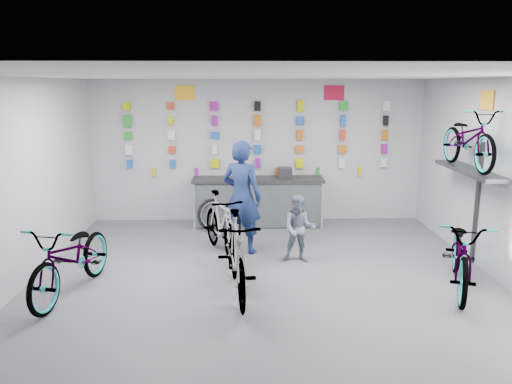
{
  "coord_description": "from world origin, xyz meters",
  "views": [
    {
      "loc": [
        -0.31,
        -6.55,
        2.89
      ],
      "look_at": [
        -0.1,
        1.4,
        1.17
      ],
      "focal_mm": 35.0,
      "sensor_mm": 36.0,
      "label": 1
    }
  ],
  "objects_px": {
    "clerk": "(242,197)",
    "bike_service": "(221,225)",
    "counter": "(258,202)",
    "bike_center": "(237,256)",
    "bike_left": "(72,257)",
    "bike_right": "(462,253)",
    "customer": "(299,229)"
  },
  "relations": [
    {
      "from": "clerk",
      "to": "bike_service",
      "type": "bearing_deg",
      "value": 51.4
    },
    {
      "from": "counter",
      "to": "bike_center",
      "type": "height_order",
      "value": "bike_center"
    },
    {
      "from": "bike_service",
      "to": "bike_center",
      "type": "bearing_deg",
      "value": -99.56
    },
    {
      "from": "bike_left",
      "to": "bike_right",
      "type": "height_order",
      "value": "bike_right"
    },
    {
      "from": "bike_left",
      "to": "counter",
      "type": "bearing_deg",
      "value": 63.12
    },
    {
      "from": "counter",
      "to": "bike_left",
      "type": "distance_m",
      "value": 4.37
    },
    {
      "from": "counter",
      "to": "bike_service",
      "type": "relative_size",
      "value": 1.5
    },
    {
      "from": "counter",
      "to": "bike_left",
      "type": "relative_size",
      "value": 1.32
    },
    {
      "from": "bike_center",
      "to": "clerk",
      "type": "xyz_separation_m",
      "value": [
        0.07,
        1.86,
        0.41
      ]
    },
    {
      "from": "counter",
      "to": "bike_service",
      "type": "bearing_deg",
      "value": -110.37
    },
    {
      "from": "bike_center",
      "to": "bike_right",
      "type": "relative_size",
      "value": 0.93
    },
    {
      "from": "clerk",
      "to": "counter",
      "type": "bearing_deg",
      "value": -75.15
    },
    {
      "from": "clerk",
      "to": "customer",
      "type": "relative_size",
      "value": 1.74
    },
    {
      "from": "counter",
      "to": "clerk",
      "type": "distance_m",
      "value": 1.79
    },
    {
      "from": "bike_right",
      "to": "bike_service",
      "type": "height_order",
      "value": "same"
    },
    {
      "from": "bike_center",
      "to": "bike_right",
      "type": "height_order",
      "value": "bike_center"
    },
    {
      "from": "customer",
      "to": "bike_service",
      "type": "bearing_deg",
      "value": 170.78
    },
    {
      "from": "bike_left",
      "to": "bike_center",
      "type": "distance_m",
      "value": 2.3
    },
    {
      "from": "customer",
      "to": "counter",
      "type": "bearing_deg",
      "value": 112.1
    },
    {
      "from": "counter",
      "to": "bike_service",
      "type": "distance_m",
      "value": 1.98
    },
    {
      "from": "bike_right",
      "to": "bike_center",
      "type": "bearing_deg",
      "value": -158.28
    },
    {
      "from": "bike_left",
      "to": "customer",
      "type": "xyz_separation_m",
      "value": [
        3.3,
        1.22,
        0.03
      ]
    },
    {
      "from": "bike_center",
      "to": "customer",
      "type": "bearing_deg",
      "value": 46.76
    },
    {
      "from": "bike_right",
      "to": "clerk",
      "type": "height_order",
      "value": "clerk"
    },
    {
      "from": "clerk",
      "to": "bike_center",
      "type": "bearing_deg",
      "value": 113.89
    },
    {
      "from": "bike_left",
      "to": "bike_service",
      "type": "xyz_separation_m",
      "value": [
        2.0,
        1.59,
        0.0
      ]
    },
    {
      "from": "counter",
      "to": "clerk",
      "type": "height_order",
      "value": "clerk"
    },
    {
      "from": "bike_center",
      "to": "bike_service",
      "type": "xyz_separation_m",
      "value": [
        -0.29,
        1.69,
        -0.03
      ]
    },
    {
      "from": "bike_left",
      "to": "bike_center",
      "type": "xyz_separation_m",
      "value": [
        2.29,
        -0.09,
        0.04
      ]
    },
    {
      "from": "bike_left",
      "to": "bike_right",
      "type": "xyz_separation_m",
      "value": [
        5.49,
        0.03,
        0.0
      ]
    },
    {
      "from": "bike_left",
      "to": "clerk",
      "type": "bearing_deg",
      "value": 47.85
    },
    {
      "from": "bike_left",
      "to": "clerk",
      "type": "relative_size",
      "value": 1.04
    }
  ]
}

